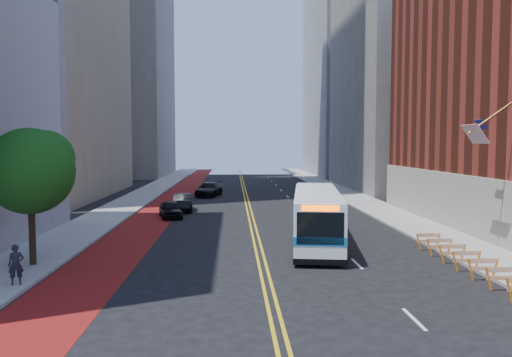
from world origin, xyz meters
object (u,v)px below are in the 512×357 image
Objects in this scene: street_tree at (32,168)px; transit_bus at (317,216)px; car_c at (209,189)px; pedestrian at (16,265)px; car_a at (170,209)px; car_b at (182,202)px.

transit_bus is at bearing 18.56° from street_tree.
transit_bus reaches higher than car_c.
car_c is at bearing 58.83° from pedestrian.
transit_bus is at bearing -61.46° from car_a.
pedestrian reaches higher than car_c.
car_c is (7.01, 32.97, -4.11)m from street_tree.
car_c is (1.82, 12.62, 0.02)m from car_b.
car_b is (5.18, 20.35, -4.14)m from street_tree.
transit_bus is at bearing -62.09° from car_c.
car_a is (4.62, 16.34, -4.22)m from street_tree.
car_c is 3.24× the size of pedestrian.
car_c reaches higher than car_b.
car_a is at bearing -105.36° from car_b.
transit_bus is (14.82, 4.98, -3.19)m from street_tree.
pedestrian is at bearing -87.54° from car_c.
transit_bus is 16.57m from pedestrian.
pedestrian is at bearing -114.63° from car_a.
car_c reaches higher than car_a.
street_tree is 21.41m from car_b.
pedestrian reaches higher than car_a.
street_tree is 1.65× the size of car_a.
transit_bus is at bearing 9.83° from pedestrian.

